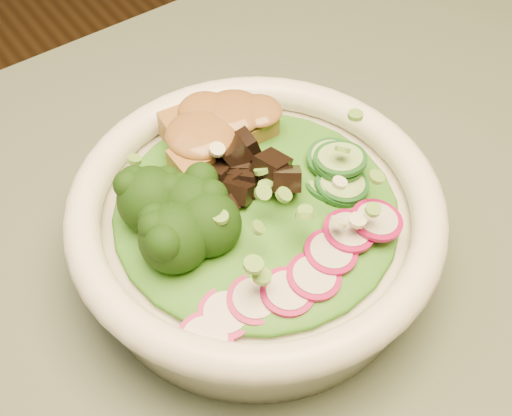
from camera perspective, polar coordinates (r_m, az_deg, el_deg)
salad_bowl at (r=0.46m, az=0.00°, el=-1.44°), size 0.24×0.24×0.07m
lettuce_bed at (r=0.45m, az=0.00°, el=0.08°), size 0.18×0.18×0.02m
broccoli_florets at (r=0.42m, az=-6.55°, el=-1.68°), size 0.07×0.07×0.04m
radish_slices at (r=0.42m, az=4.18°, el=-5.09°), size 0.10×0.04×0.02m
cucumber_slices at (r=0.46m, az=6.46°, el=3.40°), size 0.07×0.07×0.03m
mushroom_heap at (r=0.45m, az=-0.66°, el=2.00°), size 0.07×0.07×0.04m
tofu_cubes at (r=0.48m, az=-3.06°, el=5.55°), size 0.08×0.06×0.03m
peanut_sauce at (r=0.47m, az=-3.12°, el=6.55°), size 0.06×0.05×0.01m
scallion_garnish at (r=0.43m, az=0.00°, el=1.83°), size 0.17×0.17×0.02m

